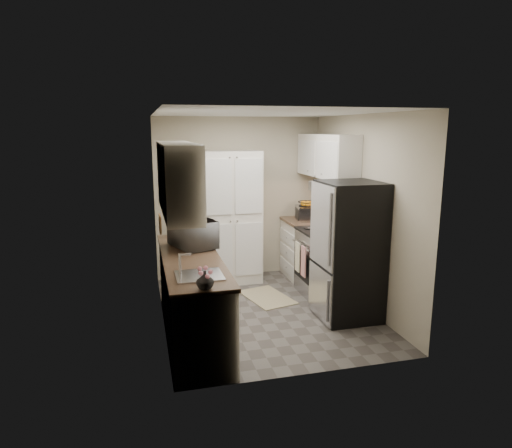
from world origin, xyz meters
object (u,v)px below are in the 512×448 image
(electric_range, at_px, (325,262))
(toaster_oven, at_px, (307,213))
(pantry_cabinet, at_px, (230,217))
(microwave, at_px, (193,233))
(refrigerator, at_px, (349,251))
(wine_bottle, at_px, (170,225))

(electric_range, relative_size, toaster_oven, 2.86)
(pantry_cabinet, height_order, toaster_oven, pantry_cabinet)
(microwave, bearing_deg, toaster_oven, -77.79)
(refrigerator, relative_size, wine_bottle, 5.18)
(refrigerator, bearing_deg, microwave, 167.70)
(toaster_oven, bearing_deg, microwave, -138.51)
(microwave, xyz_separation_m, wine_bottle, (-0.23, 0.56, -0.01))
(microwave, bearing_deg, electric_range, -97.79)
(wine_bottle, bearing_deg, microwave, -67.55)
(pantry_cabinet, bearing_deg, toaster_oven, -6.92)
(microwave, distance_m, wine_bottle, 0.60)
(toaster_oven, bearing_deg, pantry_cabinet, -177.31)
(electric_range, bearing_deg, pantry_cabinet, 141.78)
(refrigerator, bearing_deg, electric_range, 87.52)
(electric_range, height_order, microwave, microwave)
(pantry_cabinet, xyz_separation_m, refrigerator, (1.14, -1.73, -0.15))
(electric_range, height_order, wine_bottle, wine_bottle)
(refrigerator, xyz_separation_m, microwave, (-1.85, 0.40, 0.24))
(refrigerator, distance_m, toaster_oven, 1.59)
(pantry_cabinet, xyz_separation_m, wine_bottle, (-0.94, -0.77, 0.08))
(pantry_cabinet, relative_size, microwave, 3.27)
(pantry_cabinet, distance_m, refrigerator, 2.07)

